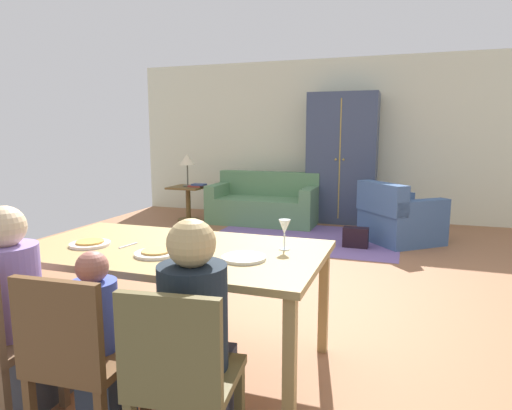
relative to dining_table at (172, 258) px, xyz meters
The scene contains 25 objects.
ground_plane 2.10m from the dining_table, 83.08° to the left, with size 7.42×6.69×0.02m, color #986442.
back_wall 5.41m from the dining_table, 87.45° to the left, with size 7.42×0.10×2.70m, color beige.
dining_table is the anchor object (origin of this frame).
plate_near_man 0.53m from the dining_table, 166.85° to the right, with size 0.25×0.25×0.02m, color silver.
pizza_near_man 0.54m from the dining_table, 166.85° to the right, with size 0.17×0.17×0.01m, color gold.
plate_near_child 0.19m from the dining_table, 90.00° to the right, with size 0.25×0.25×0.02m, color silver.
pizza_near_child 0.20m from the dining_table, 90.00° to the right, with size 0.17×0.17×0.01m, color gold.
plate_near_woman 0.53m from the dining_table, 11.02° to the right, with size 0.25×0.25×0.02m, color silver.
wine_glass 0.72m from the dining_table, 14.98° to the left, with size 0.07×0.07×0.19m.
fork 0.29m from the dining_table, 169.88° to the right, with size 0.02×0.15×0.01m, color silver.
knife 0.21m from the dining_table, 30.74° to the left, with size 0.01×0.17×0.01m, color silver.
person_man 0.88m from the dining_table, 126.49° to the right, with size 0.30×0.40×1.11m.
dining_chair_child 0.89m from the dining_table, 89.68° to the right, with size 0.44×0.44×0.87m.
person_child 0.75m from the dining_table, 90.15° to the right, with size 0.22×0.29×0.92m.
dining_chair_woman 1.04m from the dining_table, 58.99° to the right, with size 0.47×0.47×0.87m.
person_woman 0.88m from the dining_table, 53.76° to the right, with size 0.31×0.41×1.11m.
area_rug 3.70m from the dining_table, 89.54° to the left, with size 2.60×1.80×0.01m, color #795E9E.
couch 4.58m from the dining_table, 100.51° to the left, with size 1.73×0.86×0.82m.
armchair 4.03m from the dining_table, 71.30° to the left, with size 1.21×1.20×0.82m.
armoire 5.00m from the dining_table, 85.98° to the left, with size 1.10×0.59×2.10m.
side_table 4.73m from the dining_table, 116.33° to the left, with size 0.56×0.56×0.58m.
table_lamp 4.73m from the dining_table, 116.33° to the left, with size 0.26×0.26×0.54m.
book_lower 4.63m from the dining_table, 114.70° to the left, with size 0.22×0.16×0.03m, color #93372F.
book_upper 4.61m from the dining_table, 114.03° to the left, with size 0.22×0.16×0.03m, color #344576.
handbag 3.47m from the dining_table, 76.88° to the left, with size 0.32×0.16×0.26m, color black.
Camera 1 is at (1.11, -3.57, 1.46)m, focal length 31.03 mm.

